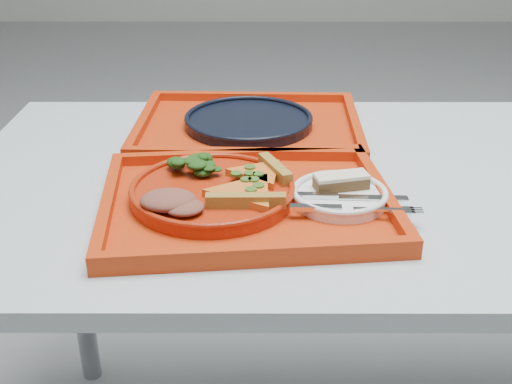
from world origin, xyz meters
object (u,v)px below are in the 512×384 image
(navy_plate, at_px, (249,122))
(dinner_plate, at_px, (213,194))
(dessert_bar, at_px, (341,181))
(tray_main, at_px, (247,205))
(tray_far, at_px, (249,129))

(navy_plate, bearing_deg, dinner_plate, -99.20)
(navy_plate, height_order, dessert_bar, dessert_bar)
(tray_main, relative_size, dessert_bar, 4.96)
(navy_plate, distance_m, dessert_bar, 0.35)
(tray_main, distance_m, tray_far, 0.34)
(tray_far, bearing_deg, tray_main, -88.02)
(tray_main, xyz_separation_m, tray_far, (-0.00, 0.34, 0.00))
(tray_far, bearing_deg, dinner_plate, -97.53)
(tray_main, relative_size, navy_plate, 1.73)
(tray_main, distance_m, dinner_plate, 0.06)
(tray_far, distance_m, navy_plate, 0.01)
(tray_far, xyz_separation_m, dinner_plate, (-0.05, -0.33, 0.02))
(navy_plate, xyz_separation_m, dessert_bar, (0.15, -0.32, 0.02))
(tray_far, relative_size, dinner_plate, 1.73)
(tray_main, bearing_deg, dessert_bar, 2.19)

